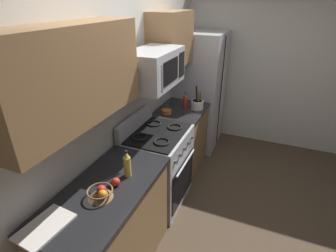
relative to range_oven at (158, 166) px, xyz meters
name	(u,v)px	position (x,y,z in m)	size (l,w,h in m)	color
ground_plane	(210,212)	(0.00, -0.66, -0.47)	(16.00, 16.00, 0.00)	#473828
wall_back	(126,96)	(0.00, 0.38, 0.83)	(8.00, 0.10, 2.60)	beige
counter_left	(110,231)	(-1.00, 0.00, -0.02)	(1.23, 0.62, 0.91)	olive
range_oven	(158,166)	(0.00, 0.00, 0.00)	(0.76, 0.66, 1.09)	#B2B5BA
counter_right	(181,139)	(0.77, 0.00, -0.02)	(0.75, 0.62, 0.91)	olive
refrigerator	(199,91)	(1.57, -0.02, 0.44)	(0.82, 0.73, 1.82)	#B2B5BA
wall_right	(248,64)	(2.08, -0.66, 0.83)	(0.10, 8.00, 2.60)	beige
microwave	(154,68)	(0.00, 0.03, 1.17)	(0.71, 0.44, 0.36)	#B2B5BA
upper_cabinets_left	(69,76)	(-1.01, 0.16, 1.33)	(1.22, 0.34, 0.64)	olive
upper_cabinets_right	(171,39)	(0.77, 0.16, 1.33)	(0.74, 0.34, 0.64)	olive
utensil_crock	(197,104)	(0.86, -0.19, 0.50)	(0.17, 0.17, 0.33)	white
fruit_basket	(101,193)	(-1.09, -0.03, 0.48)	(0.20, 0.20, 0.09)	brown
apple_loose	(116,182)	(-0.93, -0.06, 0.47)	(0.07, 0.07, 0.07)	red
cutting_board	(45,227)	(-1.47, 0.14, 0.44)	(0.35, 0.23, 0.02)	silver
bottle_oil	(127,164)	(-0.78, -0.08, 0.55)	(0.06, 0.06, 0.25)	gold
bottle_hot_sauce	(185,101)	(0.83, -0.03, 0.54)	(0.06, 0.06, 0.22)	red
prep_bowl	(167,111)	(0.56, 0.13, 0.46)	(0.13, 0.13, 0.05)	#D1662D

